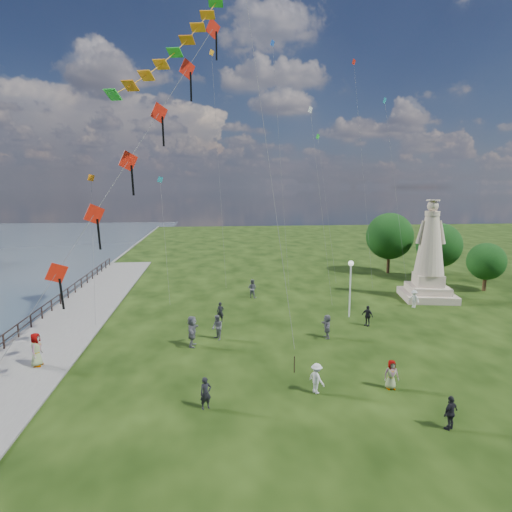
{
  "coord_description": "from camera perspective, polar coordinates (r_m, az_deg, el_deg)",
  "views": [
    {
      "loc": [
        -3.86,
        -18.08,
        9.72
      ],
      "look_at": [
        -1.0,
        8.0,
        5.5
      ],
      "focal_mm": 30.0,
      "sensor_mm": 36.0,
      "label": 1
    }
  ],
  "objects": [
    {
      "name": "person_10",
      "position": [
        26.56,
        -27.25,
        -11.24
      ],
      "size": [
        0.6,
        0.93,
        1.86
      ],
      "primitive_type": "imported",
      "rotation": [
        0.0,
        0.0,
        1.53
      ],
      "color": "#595960",
      "rests_on": "ground"
    },
    {
      "name": "person_8",
      "position": [
        37.36,
        20.32,
        -5.38
      ],
      "size": [
        0.92,
        1.05,
        1.45
      ],
      "primitive_type": "imported",
      "rotation": [
        0.0,
        0.0,
        -0.98
      ],
      "color": "silver",
      "rests_on": "ground"
    },
    {
      "name": "small_kites",
      "position": [
        41.81,
        2.74,
        15.09
      ],
      "size": [
        27.48,
        16.54,
        23.77
      ],
      "color": "teal",
      "rests_on": "ground"
    },
    {
      "name": "red_kite_train",
      "position": [
        23.04,
        -15.04,
        14.19
      ],
      "size": [
        10.5,
        9.35,
        19.13
      ],
      "color": "black",
      "rests_on": "ground"
    },
    {
      "name": "tree_row",
      "position": [
        49.12,
        20.89,
        1.69
      ],
      "size": [
        9.96,
        13.57,
        6.9
      ],
      "color": "#382314",
      "rests_on": "ground"
    },
    {
      "name": "waterfront",
      "position": [
        30.95,
        -27.93,
        -10.39
      ],
      "size": [
        200.0,
        200.0,
        1.51
      ],
      "color": "#364251",
      "rests_on": "ground"
    },
    {
      "name": "lamppost",
      "position": [
        32.75,
        12.49,
        -2.7
      ],
      "size": [
        0.4,
        0.4,
        4.33
      ],
      "color": "silver",
      "rests_on": "ground"
    },
    {
      "name": "person_4",
      "position": [
        22.53,
        17.6,
        -14.83
      ],
      "size": [
        0.73,
        0.48,
        1.46
      ],
      "primitive_type": "imported",
      "rotation": [
        0.0,
        0.0,
        -0.05
      ],
      "color": "#595960",
      "rests_on": "ground"
    },
    {
      "name": "person_6",
      "position": [
        31.57,
        -4.77,
        -7.46
      ],
      "size": [
        0.6,
        0.47,
        1.45
      ],
      "primitive_type": "imported",
      "rotation": [
        0.0,
        0.0,
        -0.25
      ],
      "color": "black",
      "rests_on": "ground"
    },
    {
      "name": "person_1",
      "position": [
        27.96,
        -5.18,
        -9.48
      ],
      "size": [
        0.79,
        0.93,
        1.63
      ],
      "primitive_type": "imported",
      "rotation": [
        0.0,
        0.0,
        -1.11
      ],
      "color": "#595960",
      "rests_on": "ground"
    },
    {
      "name": "person_3",
      "position": [
        20.0,
        24.52,
        -18.48
      ],
      "size": [
        0.95,
        0.77,
        1.44
      ],
      "primitive_type": "imported",
      "rotation": [
        0.0,
        0.0,
        3.62
      ],
      "color": "black",
      "rests_on": "ground"
    },
    {
      "name": "person_11",
      "position": [
        28.56,
        9.45,
        -9.23
      ],
      "size": [
        0.67,
        1.47,
        1.57
      ],
      "primitive_type": "imported",
      "rotation": [
        0.0,
        0.0,
        4.68
      ],
      "color": "#595960",
      "rests_on": "ground"
    },
    {
      "name": "person_5",
      "position": [
        26.99,
        -8.51,
        -9.87
      ],
      "size": [
        0.96,
        1.88,
        1.95
      ],
      "primitive_type": "imported",
      "rotation": [
        0.0,
        0.0,
        1.47
      ],
      "color": "#595960",
      "rests_on": "ground"
    },
    {
      "name": "person_2",
      "position": [
        21.36,
        8.08,
        -15.83
      ],
      "size": [
        0.9,
        1.06,
        1.47
      ],
      "primitive_type": "imported",
      "rotation": [
        0.0,
        0.0,
        2.1
      ],
      "color": "silver",
      "rests_on": "ground"
    },
    {
      "name": "person_9",
      "position": [
        31.58,
        14.64,
        -7.7
      ],
      "size": [
        0.88,
        0.95,
        1.47
      ],
      "primitive_type": "imported",
      "rotation": [
        0.0,
        0.0,
        -0.9
      ],
      "color": "black",
      "rests_on": "ground"
    },
    {
      "name": "person_0",
      "position": [
        19.96,
        -6.72,
        -17.71
      ],
      "size": [
        0.62,
        0.53,
        1.45
      ],
      "primitive_type": "imported",
      "rotation": [
        0.0,
        0.0,
        0.4
      ],
      "color": "black",
      "rests_on": "ground"
    },
    {
      "name": "statue",
      "position": [
        40.16,
        22.1,
        -0.77
      ],
      "size": [
        5.02,
        5.02,
        8.69
      ],
      "rotation": [
        0.0,
        0.0,
        -0.2
      ],
      "color": "#C6AF96",
      "rests_on": "ground"
    },
    {
      "name": "person_7",
      "position": [
        38.05,
        -0.51,
        -4.35
      ],
      "size": [
        0.96,
        0.85,
        1.69
      ],
      "primitive_type": "imported",
      "rotation": [
        0.0,
        0.0,
        2.61
      ],
      "color": "#595960",
      "rests_on": "ground"
    }
  ]
}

